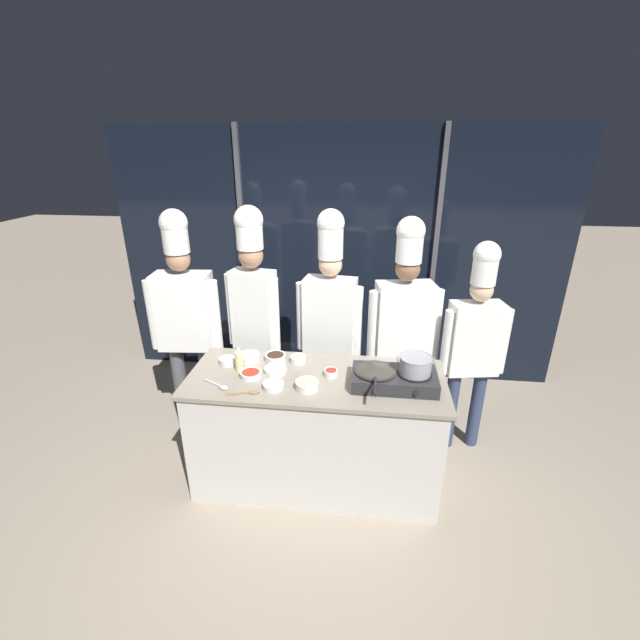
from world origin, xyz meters
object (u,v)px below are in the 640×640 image
object	(u,v)px
frying_pan	(375,369)
prep_bowl_rice	(275,370)
prep_bowl_bell_pepper	(331,372)
chef_sous	(254,301)
stock_pot	(415,364)
chef_line	(330,312)
prep_bowl_onion	(249,357)
prep_bowl_shrimp	(307,385)
chef_head	(185,312)
prep_bowl_chili_flakes	(251,374)
chef_pastry	(403,322)
prep_bowl_ginger	(298,358)
prep_bowl_chicken	(227,360)
serving_spoon_solid	(249,392)
squeeze_bottle_oil	(239,359)
serving_spoon_slotted	(220,386)
prep_bowl_bean_sprouts	(273,385)
chef_apprentice	(474,337)
portable_stove	(394,379)
prep_bowl_soy_glaze	(275,357)

from	to	relation	value
frying_pan	prep_bowl_rice	xyz separation A→B (m)	(-0.73, 0.09, -0.11)
prep_bowl_bell_pepper	chef_sous	size ratio (longest dim) A/B	0.05
stock_pot	chef_line	xyz separation A→B (m)	(-0.66, 0.73, 0.07)
prep_bowl_onion	chef_line	size ratio (longest dim) A/B	0.08
prep_bowl_shrimp	chef_head	distance (m)	1.40
prep_bowl_chili_flakes	chef_pastry	distance (m)	1.32
prep_bowl_shrimp	chef_pastry	distance (m)	1.06
prep_bowl_bell_pepper	prep_bowl_onion	size ratio (longest dim) A/B	0.61
prep_bowl_chili_flakes	prep_bowl_bell_pepper	world-z (taller)	prep_bowl_bell_pepper
frying_pan	prep_bowl_ginger	bearing A→B (deg)	155.14
prep_bowl_rice	prep_bowl_onion	world-z (taller)	prep_bowl_onion
prep_bowl_chicken	chef_line	world-z (taller)	chef_line
prep_bowl_onion	serving_spoon_solid	bearing A→B (deg)	-74.72
squeeze_bottle_oil	serving_spoon_solid	bearing A→B (deg)	-62.47
serving_spoon_slotted	chef_head	world-z (taller)	chef_head
serving_spoon_solid	prep_bowl_onion	bearing A→B (deg)	105.28
prep_bowl_bean_sprouts	chef_head	distance (m)	1.22
prep_bowl_bean_sprouts	chef_line	world-z (taller)	chef_line
prep_bowl_bell_pepper	chef_line	size ratio (longest dim) A/B	0.05
stock_pot	prep_bowl_bell_pepper	size ratio (longest dim) A/B	2.46
chef_apprentice	serving_spoon_slotted	bearing A→B (deg)	12.77
prep_bowl_rice	chef_apprentice	xyz separation A→B (m)	(1.53, 0.53, 0.10)
stock_pot	chef_sous	xyz separation A→B (m)	(-1.30, 0.65, 0.17)
chef_head	stock_pot	bearing A→B (deg)	156.75
prep_bowl_ginger	prep_bowl_bean_sprouts	size ratio (longest dim) A/B	0.83
chef_pastry	chef_apprentice	xyz separation A→B (m)	(0.57, -0.05, -0.09)
portable_stove	serving_spoon_slotted	bearing A→B (deg)	-172.14
portable_stove	prep_bowl_soy_glaze	world-z (taller)	portable_stove
portable_stove	chef_pastry	xyz separation A→B (m)	(0.09, 0.66, 0.16)
prep_bowl_onion	chef_pastry	bearing A→B (deg)	19.11
portable_stove	prep_bowl_rice	world-z (taller)	portable_stove
prep_bowl_chili_flakes	serving_spoon_solid	xyz separation A→B (m)	(0.05, -0.22, -0.02)
prep_bowl_chili_flakes	prep_bowl_bean_sprouts	bearing A→B (deg)	-33.82
prep_bowl_rice	prep_bowl_soy_glaze	bearing A→B (deg)	102.07
prep_bowl_onion	chef_line	bearing A→B (deg)	39.86
stock_pot	chef_apprentice	distance (m)	0.81
serving_spoon_slotted	serving_spoon_solid	bearing A→B (deg)	-13.56
prep_bowl_chicken	chef_sous	xyz separation A→B (m)	(0.10, 0.48, 0.32)
prep_bowl_ginger	chef_head	world-z (taller)	chef_head
frying_pan	chef_sous	size ratio (longest dim) A/B	0.24
chef_sous	prep_bowl_onion	bearing A→B (deg)	108.87
serving_spoon_solid	prep_bowl_shrimp	bearing A→B (deg)	15.45
stock_pot	squeeze_bottle_oil	distance (m)	1.29
chef_pastry	prep_bowl_bean_sprouts	bearing A→B (deg)	29.09
prep_bowl_ginger	chef_apprentice	distance (m)	1.44
stock_pot	prep_bowl_onion	bearing A→B (deg)	168.96
prep_bowl_chili_flakes	chef_head	bearing A→B (deg)	140.04
prep_bowl_soy_glaze	chef_pastry	distance (m)	1.09
prep_bowl_shrimp	chef_apprentice	world-z (taller)	chef_apprentice
prep_bowl_bell_pepper	chef_apprentice	world-z (taller)	chef_apprentice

